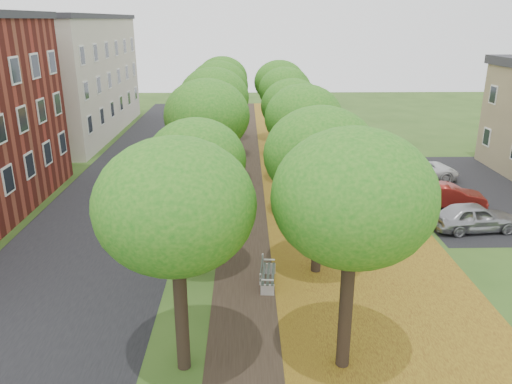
{
  "coord_description": "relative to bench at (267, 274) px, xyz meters",
  "views": [
    {
      "loc": [
        -0.3,
        -12.58,
        9.94
      ],
      "look_at": [
        0.17,
        8.89,
        2.5
      ],
      "focal_mm": 35.0,
      "sensor_mm": 36.0,
      "label": 1
    }
  ],
  "objects": [
    {
      "name": "car_white",
      "position": [
        10.49,
        13.49,
        0.24
      ],
      "size": [
        5.06,
        2.36,
        1.4
      ],
      "primitive_type": "imported",
      "rotation": [
        0.0,
        0.0,
        1.58
      ],
      "color": "silver",
      "rests_on": "ground"
    },
    {
      "name": "leaf_verge",
      "position": [
        4.49,
        10.08,
        -0.45
      ],
      "size": [
        7.5,
        70.0,
        0.01
      ],
      "primitive_type": "cube",
      "color": "olive",
      "rests_on": "ground"
    },
    {
      "name": "footpath",
      "position": [
        -0.51,
        10.08,
        -0.45
      ],
      "size": [
        3.2,
        70.0,
        0.01
      ],
      "primitive_type": "cube",
      "color": "black",
      "rests_on": "ground"
    },
    {
      "name": "bench",
      "position": [
        0.0,
        0.0,
        0.0
      ],
      "size": [
        0.7,
        1.9,
        0.88
      ],
      "rotation": [
        0.0,
        0.0,
        1.49
      ],
      "color": "#2B362F",
      "rests_on": "ground"
    },
    {
      "name": "car_red",
      "position": [
        10.49,
        8.41,
        0.2
      ],
      "size": [
        4.12,
        1.92,
        1.31
      ],
      "primitive_type": "imported",
      "rotation": [
        0.0,
        0.0,
        1.43
      ],
      "color": "maroon",
      "rests_on": "ground"
    },
    {
      "name": "street_asphalt",
      "position": [
        -8.01,
        10.08,
        -0.45
      ],
      "size": [
        8.0,
        70.0,
        0.01
      ],
      "primitive_type": "cube",
      "color": "black",
      "rests_on": "ground"
    },
    {
      "name": "parking_lot",
      "position": [
        12.99,
        11.08,
        -0.45
      ],
      "size": [
        9.0,
        16.0,
        0.01
      ],
      "primitive_type": "cube",
      "color": "black",
      "rests_on": "ground"
    },
    {
      "name": "ground",
      "position": [
        -0.51,
        -4.92,
        -0.46
      ],
      "size": [
        120.0,
        120.0,
        0.0
      ],
      "primitive_type": "plane",
      "color": "#2D4C19",
      "rests_on": "ground"
    },
    {
      "name": "car_grey",
      "position": [
        10.49,
        13.47,
        0.21
      ],
      "size": [
        4.96,
        3.12,
        1.34
      ],
      "primitive_type": "imported",
      "rotation": [
        0.0,
        0.0,
        1.86
      ],
      "color": "#313136",
      "rests_on": "ground"
    },
    {
      "name": "car_silver",
      "position": [
        10.49,
        5.12,
        0.26
      ],
      "size": [
        4.33,
        2.08,
        1.42
      ],
      "primitive_type": "imported",
      "rotation": [
        0.0,
        0.0,
        1.67
      ],
      "color": "#9F9FA3",
      "rests_on": "ground"
    },
    {
      "name": "tree_row_east",
      "position": [
        2.09,
        10.08,
        4.6
      ],
      "size": [
        4.16,
        34.16,
        6.85
      ],
      "color": "black",
      "rests_on": "ground"
    },
    {
      "name": "tree_row_west",
      "position": [
        -2.71,
        10.08,
        4.6
      ],
      "size": [
        4.16,
        34.16,
        6.85
      ],
      "color": "black",
      "rests_on": "ground"
    },
    {
      "name": "building_cream",
      "position": [
        -17.51,
        28.08,
        4.75
      ],
      "size": [
        10.3,
        20.3,
        10.4
      ],
      "color": "beige",
      "rests_on": "ground"
    }
  ]
}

